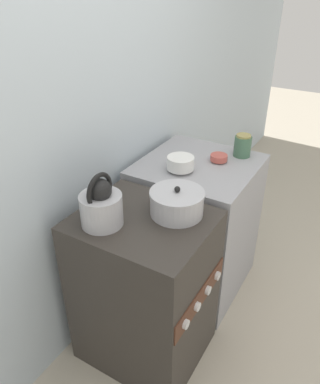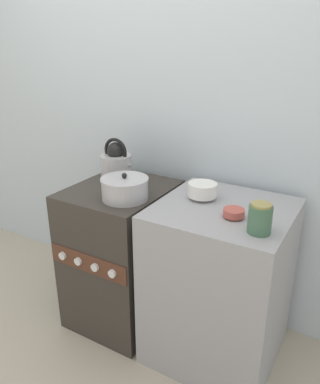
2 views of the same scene
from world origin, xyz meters
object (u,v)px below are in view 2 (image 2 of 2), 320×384
at_px(cooking_pot, 125,188).
at_px(small_ceramic_bowl, 234,213).
at_px(kettle, 116,163).
at_px(storage_jar, 260,219).
at_px(enamel_bowl, 202,190).
at_px(stove, 122,254).

bearing_deg(cooking_pot, small_ceramic_bowl, 3.75).
relative_size(kettle, storage_jar, 1.86).
distance_m(kettle, storage_jar, 1.02).
xyz_separation_m(cooking_pot, enamel_bowl, (0.37, 0.18, 0.00)).
distance_m(kettle, cooking_pot, 0.34).
relative_size(small_ceramic_bowl, storage_jar, 0.74).
bearing_deg(stove, storage_jar, -10.60).
height_order(stove, small_ceramic_bowl, small_ceramic_bowl).
distance_m(enamel_bowl, small_ceramic_bowl, 0.26).
bearing_deg(enamel_bowl, small_ceramic_bowl, -31.61).
distance_m(kettle, small_ceramic_bowl, 0.86).
relative_size(cooking_pot, storage_jar, 1.88).
relative_size(kettle, small_ceramic_bowl, 2.51).
distance_m(cooking_pot, storage_jar, 0.74).
relative_size(kettle, cooking_pot, 0.99).
xyz_separation_m(kettle, small_ceramic_bowl, (0.83, -0.21, -0.06)).
bearing_deg(small_ceramic_bowl, kettle, 165.86).
bearing_deg(enamel_bowl, cooking_pot, -154.57).
height_order(stove, enamel_bowl, enamel_bowl).
bearing_deg(enamel_bowl, stove, -172.43).
distance_m(small_ceramic_bowl, storage_jar, 0.17).
height_order(kettle, cooking_pot, kettle).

